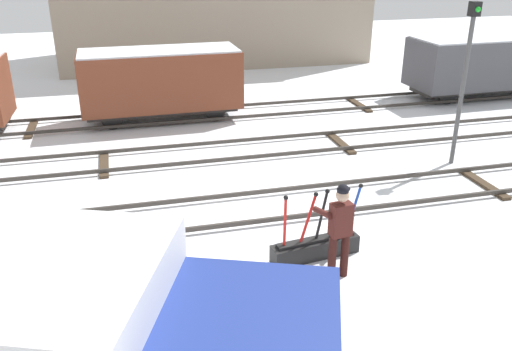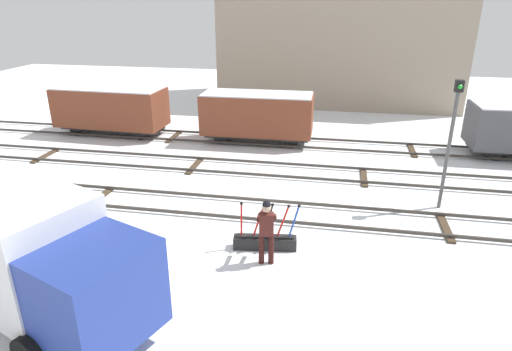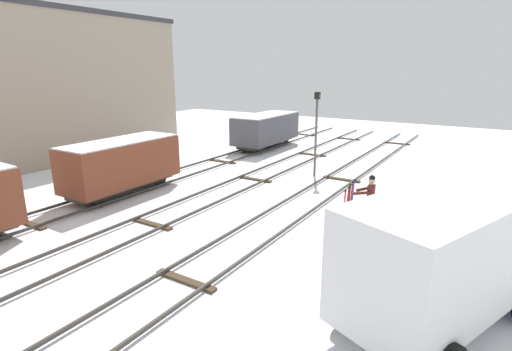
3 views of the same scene
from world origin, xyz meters
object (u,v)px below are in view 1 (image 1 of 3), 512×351
Objects in this scene: switch_lever_frame at (316,246)px; freight_car_near_switch at (161,81)px; freight_car_mid_siding at (485,63)px; signal_post at (465,70)px; rail_worker at (340,225)px.

freight_car_near_switch is at bearing 94.11° from switch_lever_frame.
signal_post is at bearing -131.35° from freight_car_mid_siding.
switch_lever_frame is 0.35× the size of freight_car_near_switch.
freight_car_near_switch reaches higher than freight_car_mid_siding.
switch_lever_frame is 1.10m from rail_worker.
rail_worker is at bearing -86.10° from switch_lever_frame.
freight_car_near_switch is (-2.04, 9.76, 1.15)m from switch_lever_frame.
signal_post is at bearing 26.76° from switch_lever_frame.
signal_post is (5.28, 4.44, 1.56)m from rail_worker.
switch_lever_frame is at bearing -79.08° from freight_car_near_switch.
freight_car_mid_siding is at bearing 35.01° from switch_lever_frame.
freight_car_near_switch is at bearing 141.02° from signal_post.
rail_worker is 0.32× the size of freight_car_mid_siding.
freight_car_near_switch is (-2.19, 10.49, 0.33)m from rail_worker.
freight_car_mid_siding is (10.59, 9.76, 1.12)m from switch_lever_frame.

